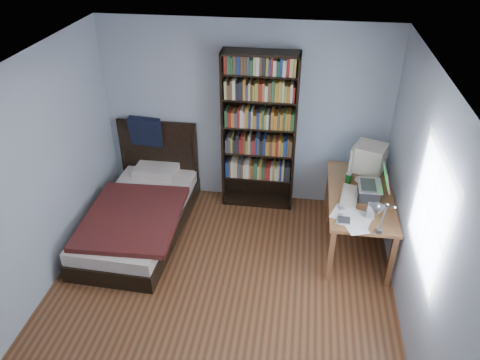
{
  "coord_description": "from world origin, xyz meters",
  "views": [
    {
      "loc": [
        0.75,
        -3.57,
        3.77
      ],
      "look_at": [
        0.1,
        0.93,
        0.96
      ],
      "focal_mm": 35.0,
      "sensor_mm": 36.0,
      "label": 1
    }
  ],
  "objects": [
    {
      "name": "keyboard",
      "position": [
        1.37,
        1.11,
        0.75
      ],
      "size": [
        0.26,
        0.5,
        0.05
      ],
      "primitive_type": "cube",
      "rotation": [
        0.0,
        0.07,
        -0.15
      ],
      "color": "#B8AF99",
      "rests_on": "desk"
    },
    {
      "name": "desk",
      "position": [
        1.5,
        1.62,
        0.41
      ],
      "size": [
        0.75,
        1.52,
        0.73
      ],
      "color": "brown",
      "rests_on": "floor"
    },
    {
      "name": "bookshelf",
      "position": [
        0.21,
        1.94,
        1.08
      ],
      "size": [
        0.97,
        0.3,
        2.15
      ],
      "color": "black",
      "rests_on": "floor"
    },
    {
      "name": "room",
      "position": [
        0.03,
        -0.0,
        1.25
      ],
      "size": [
        4.2,
        4.24,
        2.5
      ],
      "color": "#562C19",
      "rests_on": "ground"
    },
    {
      "name": "phone_silver",
      "position": [
        1.26,
        0.86,
        0.74
      ],
      "size": [
        0.08,
        0.12,
        0.02
      ],
      "primitive_type": "cube",
      "rotation": [
        0.0,
        0.0,
        0.31
      ],
      "color": "#BABABF",
      "rests_on": "desk"
    },
    {
      "name": "soda_can",
      "position": [
        1.37,
        1.43,
        0.79
      ],
      "size": [
        0.07,
        0.07,
        0.13
      ],
      "primitive_type": "cylinder",
      "color": "#083E0B",
      "rests_on": "desk"
    },
    {
      "name": "phone_grey",
      "position": [
        1.25,
        0.69,
        0.74
      ],
      "size": [
        0.07,
        0.11,
        0.02
      ],
      "primitive_type": "cube",
      "rotation": [
        0.0,
        0.0,
        -0.17
      ],
      "color": "gray",
      "rests_on": "desk"
    },
    {
      "name": "laptop",
      "position": [
        1.6,
        1.13,
        0.85
      ],
      "size": [
        0.34,
        0.35,
        0.42
      ],
      "color": "#2D2D30",
      "rests_on": "desk"
    },
    {
      "name": "desk_lamp",
      "position": [
        1.51,
        0.08,
        1.25
      ],
      "size": [
        0.25,
        0.55,
        0.65
      ],
      "color": "#99999E",
      "rests_on": "desk"
    },
    {
      "name": "speaker",
      "position": [
        1.57,
        0.74,
        0.82
      ],
      "size": [
        0.1,
        0.1,
        0.17
      ],
      "primitive_type": "cube",
      "rotation": [
        0.0,
        0.0,
        -0.17
      ],
      "color": "gray",
      "rests_on": "desk"
    },
    {
      "name": "crt_monitor",
      "position": [
        1.6,
        1.64,
        0.97
      ],
      "size": [
        0.49,
        0.45,
        0.43
      ],
      "color": "beige",
      "rests_on": "desk"
    },
    {
      "name": "bed",
      "position": [
        -1.22,
        1.13,
        0.25
      ],
      "size": [
        1.18,
        2.16,
        1.16
      ],
      "color": "black",
      "rests_on": "floor"
    },
    {
      "name": "mouse",
      "position": [
        1.48,
        1.49,
        0.75
      ],
      "size": [
        0.07,
        0.12,
        0.04
      ],
      "primitive_type": "ellipsoid",
      "color": "silver",
      "rests_on": "desk"
    },
    {
      "name": "external_drive",
      "position": [
        1.29,
        0.61,
        0.74
      ],
      "size": [
        0.13,
        0.13,
        0.03
      ],
      "primitive_type": "cube",
      "rotation": [
        0.0,
        0.0,
        -0.06
      ],
      "color": "gray",
      "rests_on": "desk"
    }
  ]
}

